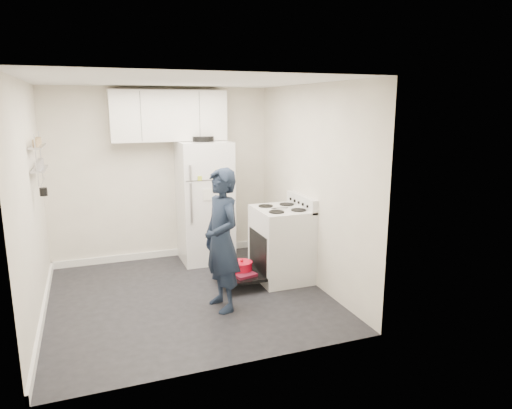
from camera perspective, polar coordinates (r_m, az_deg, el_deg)
name	(u,v)px	position (r m, az deg, el deg)	size (l,w,h in m)	color
room	(182,198)	(5.29, -9.21, 0.86)	(3.21, 3.21, 2.51)	black
electric_range	(281,245)	(5.97, 3.08, -5.02)	(0.66, 0.76, 1.10)	silver
open_oven_door	(239,271)	(5.86, -2.10, -8.27)	(0.55, 0.70, 0.22)	black
refrigerator	(205,201)	(6.65, -6.43, 0.39)	(0.72, 0.74, 1.81)	white
upper_cabinets	(169,116)	(6.59, -10.85, 10.85)	(1.60, 0.33, 0.70)	silver
wall_shelf_rack	(39,158)	(5.60, -25.52, 5.30)	(0.14, 0.60, 0.61)	#B2B2B7
person	(222,240)	(5.03, -4.31, -4.47)	(0.58, 0.38, 1.59)	#162032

